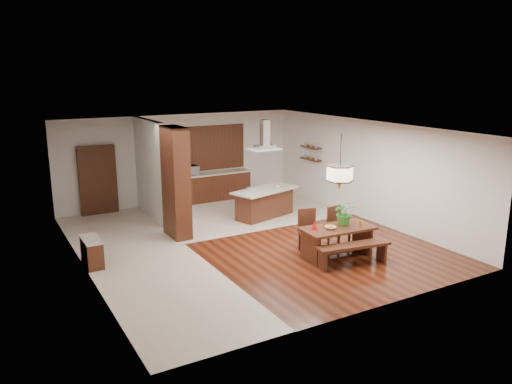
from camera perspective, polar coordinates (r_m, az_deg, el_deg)
room_shell at (r=12.42m, az=-1.21°, el=3.48°), size 9.00×9.04×2.92m
tile_hallway at (r=11.96m, az=-12.92°, el=-7.52°), size 2.50×9.00×0.01m
tile_kitchen at (r=15.61m, az=-1.51°, el=-2.15°), size 5.50×4.00×0.01m
soffit_band at (r=12.30m, az=-1.22°, el=7.26°), size 8.00×9.00×0.02m
partition_pier at (r=13.04m, az=-9.14°, el=1.06°), size 0.45×1.00×2.90m
partition_stub at (r=14.99m, az=-11.98°, el=2.57°), size 0.18×2.40×2.90m
hallway_console at (r=11.81m, az=-18.24°, el=-6.55°), size 0.37×0.88×0.63m
hallway_doorway at (r=15.80m, az=-17.63°, el=1.30°), size 1.10×0.20×2.10m
rear_counter at (r=16.86m, az=-5.00°, el=0.65°), size 2.60×0.62×0.95m
kitchen_window at (r=16.85m, az=-5.46°, el=5.05°), size 2.60×0.08×1.50m
shelf_lower at (r=16.74m, az=6.25°, el=3.75°), size 0.26×0.90×0.04m
shelf_upper at (r=16.67m, az=6.28°, el=5.11°), size 0.26×0.90×0.04m
dining_table at (r=11.86m, az=9.28°, el=-4.86°), size 1.76×0.95×0.71m
dining_bench at (r=11.49m, az=11.02°, el=-7.03°), size 1.78×0.65×0.49m
dining_chair_left at (r=12.05m, az=6.17°, el=-4.49°), size 0.55×0.55×1.04m
dining_chair_right at (r=12.51m, az=9.48°, el=-3.99°), size 0.48×0.48×1.00m
pendant_lantern at (r=11.44m, az=9.61°, el=3.35°), size 0.64×0.64×1.31m
foliage_plant at (r=11.93m, az=10.10°, el=-2.35°), size 0.66×0.62×0.59m
fruit_bowl at (r=11.64m, az=8.51°, el=-4.07°), size 0.32×0.32×0.06m
napkin_cone at (r=11.52m, az=6.71°, el=-3.76°), size 0.17×0.17×0.23m
gold_ornament at (r=12.03m, az=11.90°, el=-3.50°), size 0.08×0.08×0.11m
kitchen_island at (r=14.85m, az=0.99°, el=-1.23°), size 2.25×1.45×0.86m
range_hood at (r=14.46m, az=1.02°, el=6.54°), size 0.90×0.55×0.87m
island_cup at (r=14.85m, az=2.52°, el=0.61°), size 0.14×0.14×0.09m
microwave at (r=16.43m, az=-7.59°, el=2.47°), size 0.57×0.40×0.30m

